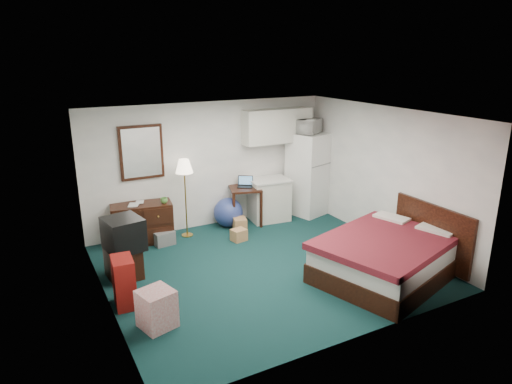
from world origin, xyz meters
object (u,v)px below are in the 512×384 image
floor_lamp (186,198)px  kitchen_counter (269,200)px  fridge (308,174)px  bed (386,258)px  dresser (142,223)px  suitcase (124,282)px  desk (245,206)px  tv_stand (124,263)px

floor_lamp → kitchen_counter: bearing=1.0°
fridge → bed: fridge is taller
dresser → suitcase: 2.25m
suitcase → floor_lamp: bearing=55.6°
desk → bed: 3.27m
kitchen_counter → bed: 3.15m
dresser → desk: 2.11m
desk → kitchen_counter: bearing=14.6°
bed → suitcase: 3.94m
dresser → fridge: size_ratio=0.62×
fridge → suitcase: size_ratio=2.48×
suitcase → desk: bearing=40.0°
dresser → desk: (2.11, -0.05, 0.02)m
floor_lamp → tv_stand: 1.92m
desk → suitcase: 3.57m
kitchen_counter → tv_stand: 3.51m
tv_stand → floor_lamp: bearing=34.0°
kitchen_counter → suitcase: 4.03m
dresser → bed: dresser is taller
bed → tv_stand: 4.10m
desk → fridge: fridge is taller
dresser → kitchen_counter: (2.66, -0.07, 0.05)m
bed → tv_stand: bed is taller
tv_stand → kitchen_counter: bearing=15.6°
desk → kitchen_counter: 0.55m
suitcase → kitchen_counter: bearing=35.2°
desk → bed: bearing=-58.1°
bed → suitcase: (-3.78, 1.10, 0.03)m
dresser → desk: bearing=8.0°
dresser → tv_stand: size_ratio=2.07×
dresser → suitcase: (-0.81, -2.10, -0.02)m
bed → tv_stand: size_ratio=3.89×
kitchen_counter → bed: kitchen_counter is taller
bed → fridge: bearing=61.4°
dresser → kitchen_counter: 2.67m
desk → fridge: (1.51, -0.05, 0.50)m
dresser → kitchen_counter: kitchen_counter is taller
desk → fridge: 1.59m
desk → kitchen_counter: (0.55, -0.02, 0.04)m
tv_stand → suitcase: bearing=-105.6°
dresser → floor_lamp: bearing=2.4°
suitcase → fridge: bearing=29.2°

